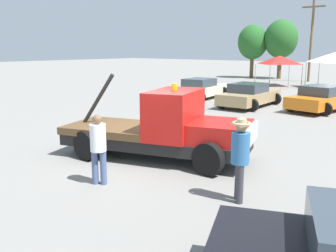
{
  "coord_description": "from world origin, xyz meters",
  "views": [
    {
      "loc": [
        7.24,
        -8.23,
        3.28
      ],
      "look_at": [
        0.5,
        0.0,
        1.05
      ],
      "focal_mm": 40.0,
      "sensor_mm": 36.0,
      "label": 1
    }
  ],
  "objects": [
    {
      "name": "ground_plane",
      "position": [
        0.0,
        0.0,
        0.0
      ],
      "size": [
        160.0,
        160.0,
        0.0
      ],
      "primitive_type": "plane",
      "color": "gray"
    },
    {
      "name": "tow_truck",
      "position": [
        0.33,
        0.1,
        0.9
      ],
      "size": [
        6.02,
        3.58,
        2.51
      ],
      "rotation": [
        0.0,
        0.0,
        0.31
      ],
      "color": "black",
      "rests_on": "ground"
    },
    {
      "name": "person_near_truck",
      "position": [
        3.58,
        -1.33,
        1.08
      ],
      "size": [
        0.41,
        0.41,
        1.83
      ],
      "rotation": [
        0.0,
        0.0,
        0.63
      ],
      "color": "#38383D",
      "rests_on": "ground"
    },
    {
      "name": "person_at_hood",
      "position": [
        0.43,
        -2.56,
        1.0
      ],
      "size": [
        0.38,
        0.38,
        1.73
      ],
      "rotation": [
        0.0,
        0.0,
        5.26
      ],
      "color": "#475B84",
      "rests_on": "ground"
    },
    {
      "name": "parked_car_cream",
      "position": [
        -6.54,
        11.93,
        0.65
      ],
      "size": [
        2.72,
        5.02,
        1.34
      ],
      "rotation": [
        0.0,
        0.0,
        1.68
      ],
      "color": "beige",
      "rests_on": "ground"
    },
    {
      "name": "parked_car_tan",
      "position": [
        -2.54,
        10.97,
        0.65
      ],
      "size": [
        2.57,
        4.68,
        1.34
      ],
      "rotation": [
        0.0,
        0.0,
        1.6
      ],
      "color": "tan",
      "rests_on": "ground"
    },
    {
      "name": "parked_car_orange",
      "position": [
        1.14,
        12.26,
        0.65
      ],
      "size": [
        3.0,
        5.1,
        1.34
      ],
      "rotation": [
        0.0,
        0.0,
        1.41
      ],
      "color": "orange",
      "rests_on": "ground"
    },
    {
      "name": "canopy_tent_red",
      "position": [
        -6.09,
        23.31,
        2.24
      ],
      "size": [
        3.07,
        3.07,
        2.62
      ],
      "color": "#9E9EA3",
      "rests_on": "ground"
    },
    {
      "name": "canopy_tent_white",
      "position": [
        -1.87,
        24.27,
        2.51
      ],
      "size": [
        3.36,
        3.36,
        2.93
      ],
      "color": "#9E9EA3",
      "rests_on": "ground"
    },
    {
      "name": "tree_left",
      "position": [
        -12.15,
        30.08,
        3.87
      ],
      "size": [
        3.23,
        3.23,
        5.77
      ],
      "color": "brown",
      "rests_on": "ground"
    },
    {
      "name": "tree_center",
      "position": [
        -9.28,
        30.87,
        4.18
      ],
      "size": [
        3.49,
        3.49,
        6.23
      ],
      "color": "brown",
      "rests_on": "ground"
    },
    {
      "name": "utility_pole",
      "position": [
        -5.52,
        29.22,
        4.29
      ],
      "size": [
        2.2,
        0.24,
        8.07
      ],
      "color": "brown",
      "rests_on": "ground"
    }
  ]
}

